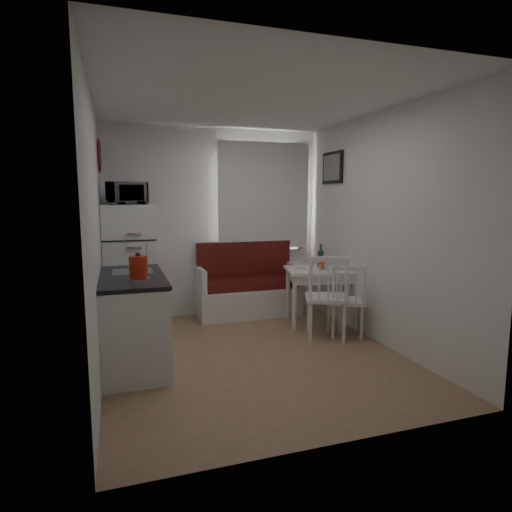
{
  "coord_description": "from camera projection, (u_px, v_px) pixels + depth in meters",
  "views": [
    {
      "loc": [
        -1.33,
        -4.14,
        1.66
      ],
      "look_at": [
        0.2,
        0.5,
        0.98
      ],
      "focal_mm": 30.0,
      "sensor_mm": 36.0,
      "label": 1
    }
  ],
  "objects": [
    {
      "name": "window",
      "position": [
        263.0,
        199.0,
        6.14
      ],
      "size": [
        1.22,
        0.06,
        1.47
      ],
      "primitive_type": "cube",
      "color": "white",
      "rests_on": "wall_back"
    },
    {
      "name": "wall_right",
      "position": [
        379.0,
        229.0,
        4.82
      ],
      "size": [
        0.02,
        3.5,
        2.6
      ],
      "primitive_type": "cube",
      "color": "white",
      "rests_on": "floor"
    },
    {
      "name": "ceiling",
      "position": [
        253.0,
        100.0,
        4.17
      ],
      "size": [
        3.0,
        3.5,
        0.02
      ],
      "primitive_type": "cube",
      "color": "white",
      "rests_on": "wall_back"
    },
    {
      "name": "wall_left",
      "position": [
        96.0,
        237.0,
        3.89
      ],
      "size": [
        0.02,
        3.5,
        2.6
      ],
      "primitive_type": "cube",
      "color": "white",
      "rests_on": "floor"
    },
    {
      "name": "picture_frame",
      "position": [
        332.0,
        168.0,
        5.74
      ],
      "size": [
        0.04,
        0.52,
        0.42
      ],
      "primitive_type": "cube",
      "color": "black",
      "rests_on": "wall_right"
    },
    {
      "name": "microwave",
      "position": [
        127.0,
        193.0,
        5.2
      ],
      "size": [
        0.49,
        0.33,
        0.27
      ],
      "primitive_type": "imported",
      "color": "white",
      "rests_on": "fridge"
    },
    {
      "name": "dining_table",
      "position": [
        323.0,
        275.0,
        5.62
      ],
      "size": [
        1.1,
        0.89,
        0.73
      ],
      "rotation": [
        0.0,
        0.0,
        -0.24
      ],
      "color": "white",
      "rests_on": "floor"
    },
    {
      "name": "wine_bottle",
      "position": [
        321.0,
        256.0,
        5.69
      ],
      "size": [
        0.08,
        0.08,
        0.31
      ],
      "primitive_type": null,
      "color": "#16451E",
      "rests_on": "dining_table"
    },
    {
      "name": "fridge",
      "position": [
        130.0,
        267.0,
        5.38
      ],
      "size": [
        0.63,
        0.63,
        1.57
      ],
      "primitive_type": "cube",
      "color": "white",
      "rests_on": "floor"
    },
    {
      "name": "plate",
      "position": [
        302.0,
        269.0,
        5.54
      ],
      "size": [
        0.22,
        0.22,
        0.02
      ],
      "primitive_type": "cylinder",
      "color": "white",
      "rests_on": "dining_table"
    },
    {
      "name": "bench",
      "position": [
        248.0,
        291.0,
        6.03
      ],
      "size": [
        1.44,
        0.55,
        1.03
      ],
      "color": "white",
      "rests_on": "floor"
    },
    {
      "name": "kitchen_counter",
      "position": [
        133.0,
        319.0,
        4.24
      ],
      "size": [
        0.62,
        1.32,
        1.16
      ],
      "color": "white",
      "rests_on": "floor"
    },
    {
      "name": "wall_back",
      "position": [
        215.0,
        223.0,
        6.0
      ],
      "size": [
        3.0,
        0.02,
        2.6
      ],
      "primitive_type": "cube",
      "color": "white",
      "rests_on": "floor"
    },
    {
      "name": "floor",
      "position": [
        253.0,
        355.0,
        4.53
      ],
      "size": [
        3.0,
        3.5,
        0.02
      ],
      "primitive_type": "cube",
      "color": "#93744E",
      "rests_on": "ground"
    },
    {
      "name": "chair_right",
      "position": [
        349.0,
        293.0,
        5.02
      ],
      "size": [
        0.51,
        0.51,
        0.47
      ],
      "rotation": [
        0.0,
        0.0,
        -0.33
      ],
      "color": "white",
      "rests_on": "floor"
    },
    {
      "name": "kettle",
      "position": [
        138.0,
        268.0,
        3.85
      ],
      "size": [
        0.19,
        0.19,
        0.26
      ],
      "primitive_type": "cylinder",
      "color": "red",
      "rests_on": "kitchen_counter"
    },
    {
      "name": "wall_sign",
      "position": [
        100.0,
        156.0,
        5.15
      ],
      "size": [
        0.03,
        0.4,
        0.4
      ],
      "primitive_type": "cylinder",
      "rotation": [
        0.0,
        1.57,
        0.0
      ],
      "color": "navy",
      "rests_on": "wall_left"
    },
    {
      "name": "curtain",
      "position": [
        264.0,
        196.0,
        6.07
      ],
      "size": [
        1.35,
        0.02,
        1.5
      ],
      "primitive_type": "cube",
      "color": "white",
      "rests_on": "wall_back"
    },
    {
      "name": "drinking_glass_blue",
      "position": [
        322.0,
        264.0,
        5.65
      ],
      "size": [
        0.06,
        0.06,
        0.11
      ],
      "primitive_type": "cylinder",
      "color": "#6E97BC",
      "rests_on": "dining_table"
    },
    {
      "name": "chair_left",
      "position": [
        331.0,
        288.0,
        4.91
      ],
      "size": [
        0.6,
        0.6,
        0.54
      ],
      "rotation": [
        0.0,
        0.0,
        -0.38
      ],
      "color": "white",
      "rests_on": "floor"
    },
    {
      "name": "wall_front",
      "position": [
        337.0,
        254.0,
        2.71
      ],
      "size": [
        3.0,
        0.02,
        2.6
      ],
      "primitive_type": "cube",
      "color": "white",
      "rests_on": "floor"
    },
    {
      "name": "drinking_glass_orange",
      "position": [
        322.0,
        265.0,
        5.54
      ],
      "size": [
        0.06,
        0.06,
        0.11
      ],
      "primitive_type": "cylinder",
      "color": "#C64A21",
      "rests_on": "dining_table"
    }
  ]
}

